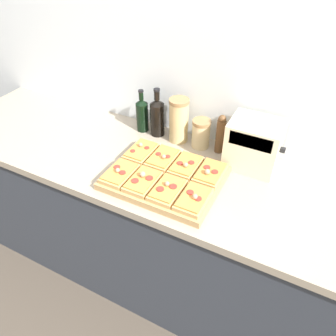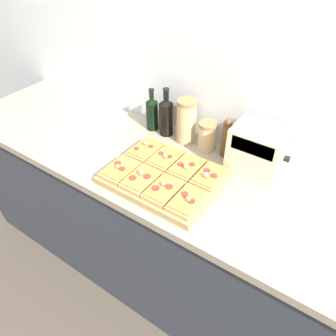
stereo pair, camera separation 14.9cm
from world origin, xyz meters
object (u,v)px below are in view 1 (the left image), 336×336
at_px(wine_bottle, 157,116).
at_px(toaster_oven, 254,144).
at_px(cutting_board, 165,178).
at_px(grain_jar_short, 201,133).
at_px(olive_oil_bottle, 142,114).
at_px(grain_jar_tall, 179,120).
at_px(pepper_mill, 220,134).

height_order(wine_bottle, toaster_oven, wine_bottle).
bearing_deg(wine_bottle, cutting_board, -56.65).
distance_m(grain_jar_short, toaster_oven, 0.28).
bearing_deg(olive_oil_bottle, wine_bottle, 0.00).
bearing_deg(grain_jar_short, grain_jar_tall, 180.00).
xyz_separation_m(cutting_board, olive_oil_bottle, (-0.31, 0.33, 0.08)).
bearing_deg(toaster_oven, wine_bottle, 176.16).
xyz_separation_m(wine_bottle, toaster_oven, (0.53, -0.04, 0.01)).
bearing_deg(grain_jar_short, olive_oil_bottle, 180.00).
distance_m(olive_oil_bottle, toaster_oven, 0.63).
distance_m(olive_oil_bottle, grain_jar_short, 0.35).
bearing_deg(olive_oil_bottle, cutting_board, -46.64).
relative_size(grain_jar_short, pepper_mill, 0.73).
height_order(cutting_board, pepper_mill, pepper_mill).
height_order(grain_jar_tall, toaster_oven, grain_jar_tall).
bearing_deg(olive_oil_bottle, toaster_oven, -3.26).
relative_size(wine_bottle, grain_jar_short, 1.75).
xyz_separation_m(wine_bottle, pepper_mill, (0.36, -0.00, -0.01)).
distance_m(cutting_board, olive_oil_bottle, 0.46).
height_order(cutting_board, wine_bottle, wine_bottle).
bearing_deg(wine_bottle, grain_jar_short, -0.00).
distance_m(cutting_board, pepper_mill, 0.37).
height_order(grain_jar_tall, grain_jar_short, grain_jar_tall).
distance_m(olive_oil_bottle, pepper_mill, 0.45).
relative_size(olive_oil_bottle, wine_bottle, 0.90).
xyz_separation_m(olive_oil_bottle, pepper_mill, (0.45, 0.00, 0.00)).
distance_m(grain_jar_tall, toaster_oven, 0.41).
height_order(wine_bottle, grain_jar_short, wine_bottle).
distance_m(grain_jar_short, pepper_mill, 0.11).
height_order(olive_oil_bottle, grain_jar_short, olive_oil_bottle).
xyz_separation_m(pepper_mill, toaster_oven, (0.18, -0.04, 0.02)).
bearing_deg(grain_jar_tall, pepper_mill, 0.00).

